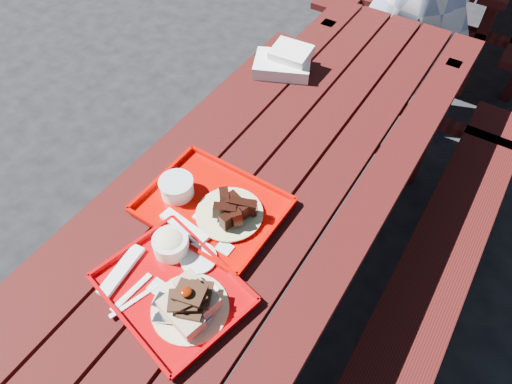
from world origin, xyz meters
TOP-DOWN VIEW (x-y plane):
  - ground at (0.00, 0.00)m, footprint 60.00×60.00m
  - picnic_table_near at (-0.00, 0.00)m, footprint 1.41×2.40m
  - near_tray at (-0.03, -0.51)m, footprint 0.45×0.39m
  - far_tray at (-0.12, -0.24)m, footprint 0.44×0.34m
  - white_cloth at (-0.29, 0.53)m, footprint 0.28×0.25m

SIDE VIEW (x-z plane):
  - ground at x=0.00m, z-range 0.00..0.00m
  - picnic_table_near at x=0.00m, z-range 0.19..0.94m
  - far_tray at x=-0.12m, z-range 0.74..0.81m
  - near_tray at x=-0.03m, z-range 0.72..0.84m
  - white_cloth at x=-0.29m, z-range 0.74..0.84m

